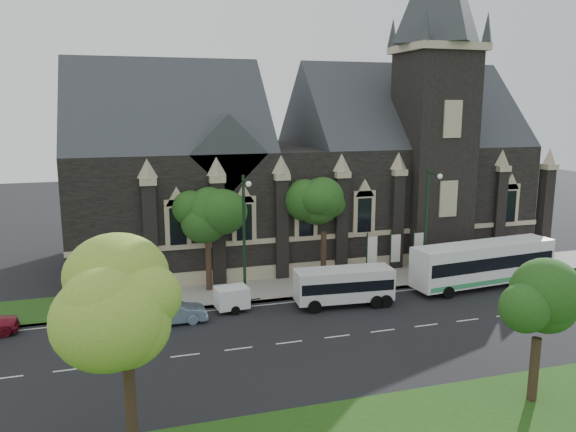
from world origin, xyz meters
name	(u,v)px	position (x,y,z in m)	size (l,w,h in m)	color
ground	(337,337)	(0.00, 0.00, 0.00)	(160.00, 160.00, 0.00)	black
sidewalk	(291,287)	(0.00, 9.50, 0.07)	(80.00, 5.00, 0.15)	gray
museum	(314,166)	(5.12, 18.78, 8.17)	(40.00, 17.70, 29.90)	black
tree_park_near	(131,302)	(-11.77, -8.77, 6.42)	(4.42, 4.42, 8.56)	black
tree_park_east	(540,305)	(6.18, -9.32, 4.62)	(3.40, 3.40, 6.28)	black
tree_walk_right	(326,208)	(3.21, 10.71, 5.82)	(4.08, 4.08, 7.80)	black
tree_walk_left	(210,215)	(-5.80, 10.70, 5.73)	(3.91, 3.91, 7.64)	black
street_lamp_near	(427,220)	(10.00, 7.09, 5.11)	(0.36, 1.88, 9.00)	black
street_lamp_mid	(245,232)	(-4.00, 7.09, 5.11)	(0.36, 1.88, 9.00)	black
banner_flag_left	(370,253)	(6.29, 9.00, 2.38)	(0.90, 0.10, 4.00)	black
banner_flag_center	(394,251)	(8.29, 9.00, 2.38)	(0.90, 0.10, 4.00)	black
banner_flag_right	(416,249)	(10.29, 9.00, 2.38)	(0.90, 0.10, 4.00)	black
tour_coach	(483,263)	(14.07, 5.63, 1.86)	(11.87, 3.66, 3.41)	white
shuttle_bus	(344,284)	(2.44, 4.88, 1.51)	(6.86, 2.84, 2.59)	silver
box_trailer	(232,297)	(-5.17, 6.06, 0.93)	(3.14, 1.85, 1.64)	silver
sedan	(171,312)	(-9.29, 4.99, 0.74)	(1.56, 4.48, 1.48)	#7997AF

